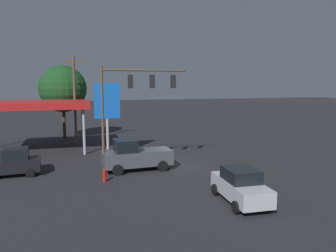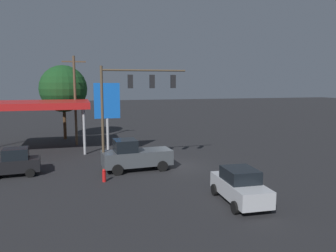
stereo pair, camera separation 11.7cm
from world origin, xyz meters
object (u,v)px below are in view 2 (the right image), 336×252
(sedan_waiting, at_px, (240,186))
(pickup_parked, at_px, (135,156))
(traffic_signal_assembly, at_px, (133,94))
(hatchback_crossing, at_px, (13,163))
(price_sign, at_px, (107,104))
(fire_hydrant, at_px, (104,175))
(utility_pole, at_px, (75,98))
(street_tree, at_px, (63,89))

(sedan_waiting, bearing_deg, pickup_parked, -149.49)
(traffic_signal_assembly, distance_m, sedan_waiting, 10.70)
(pickup_parked, height_order, sedan_waiting, pickup_parked)
(pickup_parked, xyz_separation_m, hatchback_crossing, (8.66, -0.86, -0.16))
(price_sign, distance_m, hatchback_crossing, 9.36)
(hatchback_crossing, bearing_deg, pickup_parked, 170.17)
(sedan_waiting, xyz_separation_m, fire_hydrant, (6.93, -5.87, -0.51))
(utility_pole, bearing_deg, sedan_waiting, 113.58)
(pickup_parked, bearing_deg, sedan_waiting, 114.58)
(traffic_signal_assembly, relative_size, street_tree, 0.91)
(utility_pole, relative_size, pickup_parked, 1.76)
(price_sign, xyz_separation_m, fire_hydrant, (1.00, 7.98, -4.26))
(traffic_signal_assembly, relative_size, hatchback_crossing, 1.99)
(price_sign, bearing_deg, utility_pole, -65.50)
(pickup_parked, relative_size, hatchback_crossing, 1.36)
(pickup_parked, relative_size, street_tree, 0.62)
(traffic_signal_assembly, distance_m, street_tree, 16.63)
(pickup_parked, relative_size, sedan_waiting, 1.19)
(fire_hydrant, bearing_deg, utility_pole, -82.88)
(utility_pole, distance_m, sedan_waiting, 22.08)
(hatchback_crossing, bearing_deg, utility_pole, -116.34)
(pickup_parked, distance_m, street_tree, 17.48)
(utility_pole, bearing_deg, pickup_parked, 110.13)
(utility_pole, height_order, pickup_parked, utility_pole)
(traffic_signal_assembly, xyz_separation_m, fire_hydrant, (2.43, 2.56, -5.33))
(street_tree, bearing_deg, hatchback_crossing, 78.36)
(price_sign, bearing_deg, sedan_waiting, 113.18)
(price_sign, bearing_deg, pickup_parked, 105.12)
(hatchback_crossing, distance_m, street_tree, 16.10)
(hatchback_crossing, relative_size, street_tree, 0.45)
(pickup_parked, xyz_separation_m, sedan_waiting, (-4.42, 8.26, -0.16))
(fire_hydrant, bearing_deg, price_sign, -97.16)
(hatchback_crossing, distance_m, fire_hydrant, 6.97)
(traffic_signal_assembly, distance_m, fire_hydrant, 6.39)
(utility_pole, bearing_deg, traffic_signal_assembly, 110.04)
(price_sign, distance_m, street_tree, 11.11)
(sedan_waiting, relative_size, street_tree, 0.52)
(utility_pole, bearing_deg, fire_hydrant, 97.12)
(price_sign, distance_m, fire_hydrant, 9.10)
(traffic_signal_assembly, xyz_separation_m, street_tree, (5.48, -15.70, 0.12))
(utility_pole, bearing_deg, hatchback_crossing, 67.83)
(utility_pole, height_order, fire_hydrant, utility_pole)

